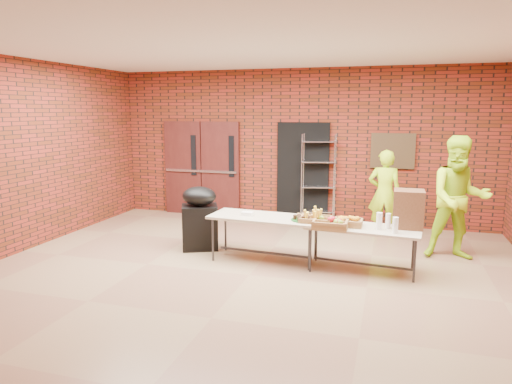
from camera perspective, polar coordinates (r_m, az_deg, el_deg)
room at (r=6.30m, az=-0.88°, el=3.42°), size 8.08×7.08×3.28m
double_doors at (r=10.33m, az=-6.79°, el=2.94°), size 1.78×0.12×2.10m
dark_doorway at (r=9.68m, az=5.86°, el=2.45°), size 1.10×0.06×2.10m
bronze_plaque at (r=9.45m, az=16.72°, el=4.94°), size 0.85×0.04×0.70m
wire_rack at (r=9.50m, az=7.80°, el=1.56°), size 0.72×0.38×1.87m
table_left at (r=7.17m, az=1.09°, el=-3.50°), size 1.77×0.84×0.71m
table_right at (r=6.85m, az=13.23°, el=-4.72°), size 1.68×0.83×0.67m
basket_bananas at (r=6.86m, az=7.46°, el=-3.50°), size 0.46×0.36×0.14m
basket_oranges at (r=6.85m, az=11.44°, el=-3.70°), size 0.41×0.32×0.13m
basket_apples at (r=6.65m, az=9.29°, el=-3.94°), size 0.49×0.38×0.15m
muffin_tray at (r=6.91m, az=6.00°, el=-3.19°), size 0.39×0.39×0.10m
napkin_box at (r=7.19m, az=-1.10°, el=-2.72°), size 0.18×0.12×0.06m
coffee_dispenser at (r=6.92m, az=18.50°, el=-2.02°), size 0.42×0.37×0.55m
cup_stack_front at (r=6.72m, az=15.14°, el=-3.53°), size 0.08×0.08×0.25m
cup_stack_mid at (r=6.58m, az=17.02°, el=-4.00°), size 0.08×0.08×0.23m
cup_stack_back at (r=6.82m, az=16.19°, el=-3.50°), size 0.07×0.07×0.22m
covered_grill at (r=7.83m, az=-7.05°, el=-3.21°), size 0.74×0.69×1.08m
volunteer_woman at (r=8.81m, az=15.74°, el=-0.18°), size 0.60×0.40×1.63m
volunteer_man at (r=7.83m, az=24.01°, el=-0.72°), size 1.02×0.83×1.96m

